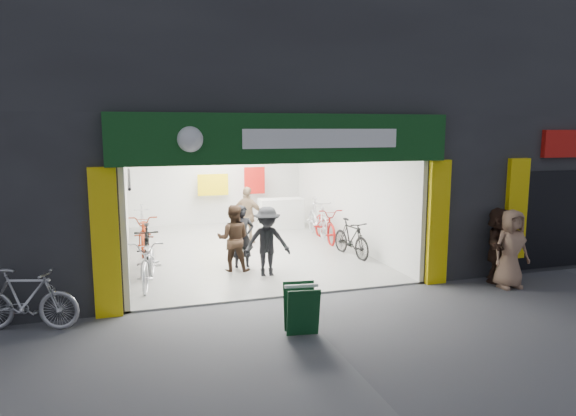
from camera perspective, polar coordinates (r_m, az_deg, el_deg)
name	(u,v)px	position (r m, az deg, el deg)	size (l,w,h in m)	color
ground	(287,297)	(10.06, -0.08, -9.90)	(60.00, 60.00, 0.00)	#56565B
building	(265,89)	(14.61, -2.52, 13.09)	(17.00, 10.27, 8.00)	#232326
bike_left_front	(149,261)	(11.04, -15.17, -5.74)	(0.68, 1.96, 1.03)	silver
bike_left_midfront	(147,249)	(12.01, -15.37, -4.43)	(0.51, 1.80, 1.08)	black
bike_left_midback	(144,233)	(13.95, -15.66, -2.68)	(0.70, 2.00, 1.05)	maroon
bike_left_back	(142,221)	(16.00, -15.89, -1.42)	(0.44, 1.57, 0.95)	silver
bike_right_front	(351,238)	(13.05, 7.03, -3.38)	(0.46, 1.61, 0.97)	black
bike_right_mid	(325,224)	(14.75, 4.16, -1.84)	(0.67, 1.91, 1.00)	#9A100E
bike_right_back	(318,218)	(15.31, 3.31, -1.12)	(0.55, 1.95, 1.17)	silver
parked_bike	(25,300)	(9.37, -27.15, -9.04)	(0.48, 1.71, 1.03)	#B3B3B8
customer_a	(243,237)	(11.90, -5.07, -3.27)	(0.54, 0.36, 1.49)	black
customer_b	(233,239)	(11.65, -6.09, -3.41)	(0.75, 0.58, 1.54)	#382519
customer_c	(267,242)	(11.17, -2.33, -3.83)	(1.01, 0.58, 1.57)	black
customer_d	(248,216)	(14.33, -4.50, -0.89)	(0.95, 0.40, 1.63)	#84684C
pedestrian_near	(511,249)	(11.40, 23.52, -4.18)	(0.79, 0.52, 1.62)	#977158
pedestrian_far	(498,245)	(11.76, 22.31, -3.79)	(1.48, 0.47, 1.59)	#362218
sandwich_board	(301,308)	(8.22, 1.49, -11.06)	(0.57, 0.59, 0.79)	#0D3619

